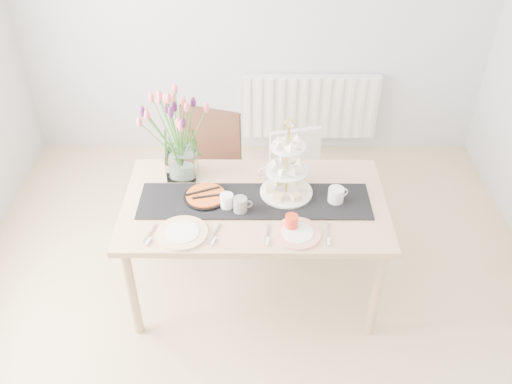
{
  "coord_description": "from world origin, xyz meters",
  "views": [
    {
      "loc": [
        0.03,
        -2.11,
        2.81
      ],
      "look_at": [
        0.02,
        0.41,
        0.86
      ],
      "focal_mm": 38.0,
      "sensor_mm": 36.0,
      "label": 1
    }
  ],
  "objects_px": {
    "mug_orange": "(291,222)",
    "plate_left": "(182,233)",
    "plate_right": "(297,233)",
    "teapot": "(277,172)",
    "cake_stand": "(287,176)",
    "cream_jug": "(336,195)",
    "chair_brown": "(206,163)",
    "dining_table": "(255,211)",
    "mug_white": "(227,201)",
    "tulip_vase": "(178,125)",
    "mug_grey": "(240,205)",
    "radiator": "(310,107)",
    "chair_white": "(298,175)",
    "tart_tin": "(206,197)"
  },
  "relations": [
    {
      "from": "radiator",
      "to": "plate_left",
      "type": "distance_m",
      "value": 2.24
    },
    {
      "from": "chair_brown",
      "to": "cake_stand",
      "type": "distance_m",
      "value": 0.91
    },
    {
      "from": "tart_tin",
      "to": "plate_left",
      "type": "distance_m",
      "value": 0.34
    },
    {
      "from": "radiator",
      "to": "cake_stand",
      "type": "bearing_deg",
      "value": -100.01
    },
    {
      "from": "chair_brown",
      "to": "cake_stand",
      "type": "bearing_deg",
      "value": -31.16
    },
    {
      "from": "tart_tin",
      "to": "plate_left",
      "type": "height_order",
      "value": "tart_tin"
    },
    {
      "from": "dining_table",
      "to": "cream_jug",
      "type": "xyz_separation_m",
      "value": [
        0.49,
        0.0,
        0.12
      ]
    },
    {
      "from": "tulip_vase",
      "to": "plate_right",
      "type": "bearing_deg",
      "value": -39.21
    },
    {
      "from": "mug_white",
      "to": "teapot",
      "type": "bearing_deg",
      "value": 56.81
    },
    {
      "from": "chair_white",
      "to": "mug_white",
      "type": "bearing_deg",
      "value": -136.85
    },
    {
      "from": "chair_brown",
      "to": "plate_right",
      "type": "bearing_deg",
      "value": -41.53
    },
    {
      "from": "cake_stand",
      "to": "dining_table",
      "type": "bearing_deg",
      "value": -158.78
    },
    {
      "from": "cake_stand",
      "to": "cream_jug",
      "type": "distance_m",
      "value": 0.32
    },
    {
      "from": "teapot",
      "to": "plate_left",
      "type": "bearing_deg",
      "value": -142.29
    },
    {
      "from": "teapot",
      "to": "plate_left",
      "type": "relative_size",
      "value": 0.8
    },
    {
      "from": "cake_stand",
      "to": "mug_white",
      "type": "xyz_separation_m",
      "value": [
        -0.36,
        -0.13,
        -0.09
      ]
    },
    {
      "from": "chair_brown",
      "to": "mug_grey",
      "type": "relative_size",
      "value": 9.51
    },
    {
      "from": "dining_table",
      "to": "tulip_vase",
      "type": "relative_size",
      "value": 2.37
    },
    {
      "from": "chair_brown",
      "to": "plate_right",
      "type": "height_order",
      "value": "chair_brown"
    },
    {
      "from": "tulip_vase",
      "to": "mug_grey",
      "type": "relative_size",
      "value": 6.91
    },
    {
      "from": "chair_white",
      "to": "plate_right",
      "type": "bearing_deg",
      "value": -108.28
    },
    {
      "from": "cream_jug",
      "to": "plate_left",
      "type": "distance_m",
      "value": 0.95
    },
    {
      "from": "dining_table",
      "to": "plate_right",
      "type": "xyz_separation_m",
      "value": [
        0.24,
        -0.29,
        0.08
      ]
    },
    {
      "from": "cake_stand",
      "to": "plate_left",
      "type": "relative_size",
      "value": 1.63
    },
    {
      "from": "mug_grey",
      "to": "teapot",
      "type": "bearing_deg",
      "value": 43.35
    },
    {
      "from": "plate_left",
      "to": "chair_brown",
      "type": "bearing_deg",
      "value": 87.4
    },
    {
      "from": "cake_stand",
      "to": "plate_right",
      "type": "xyz_separation_m",
      "value": [
        0.05,
        -0.37,
        -0.13
      ]
    },
    {
      "from": "teapot",
      "to": "chair_brown",
      "type": "bearing_deg",
      "value": 130.58
    },
    {
      "from": "mug_grey",
      "to": "plate_right",
      "type": "xyz_separation_m",
      "value": [
        0.33,
        -0.2,
        -0.04
      ]
    },
    {
      "from": "cake_stand",
      "to": "teapot",
      "type": "xyz_separation_m",
      "value": [
        -0.05,
        0.13,
        -0.06
      ]
    },
    {
      "from": "plate_left",
      "to": "plate_right",
      "type": "xyz_separation_m",
      "value": [
        0.65,
        0.0,
        -0.0
      ]
    },
    {
      "from": "teapot",
      "to": "plate_right",
      "type": "relative_size",
      "value": 0.86
    },
    {
      "from": "cake_stand",
      "to": "tart_tin",
      "type": "distance_m",
      "value": 0.51
    },
    {
      "from": "mug_orange",
      "to": "plate_left",
      "type": "distance_m",
      "value": 0.62
    },
    {
      "from": "dining_table",
      "to": "teapot",
      "type": "height_order",
      "value": "teapot"
    },
    {
      "from": "dining_table",
      "to": "plate_right",
      "type": "bearing_deg",
      "value": -50.64
    },
    {
      "from": "cream_jug",
      "to": "mug_white",
      "type": "relative_size",
      "value": 1.03
    },
    {
      "from": "cake_stand",
      "to": "tart_tin",
      "type": "xyz_separation_m",
      "value": [
        -0.49,
        -0.05,
        -0.12
      ]
    },
    {
      "from": "teapot",
      "to": "plate_left",
      "type": "xyz_separation_m",
      "value": [
        -0.55,
        -0.5,
        -0.07
      ]
    },
    {
      "from": "mug_white",
      "to": "plate_left",
      "type": "bearing_deg",
      "value": -119.22
    },
    {
      "from": "plate_left",
      "to": "teapot",
      "type": "bearing_deg",
      "value": 42.41
    },
    {
      "from": "radiator",
      "to": "chair_white",
      "type": "bearing_deg",
      "value": -99.21
    },
    {
      "from": "mug_white",
      "to": "plate_right",
      "type": "xyz_separation_m",
      "value": [
        0.41,
        -0.24,
        -0.04
      ]
    },
    {
      "from": "chair_white",
      "to": "plate_right",
      "type": "relative_size",
      "value": 2.88
    },
    {
      "from": "chair_brown",
      "to": "cream_jug",
      "type": "bearing_deg",
      "value": -22.19
    },
    {
      "from": "cake_stand",
      "to": "mug_grey",
      "type": "height_order",
      "value": "cake_stand"
    },
    {
      "from": "mug_white",
      "to": "plate_right",
      "type": "height_order",
      "value": "mug_white"
    },
    {
      "from": "plate_right",
      "to": "tulip_vase",
      "type": "bearing_deg",
      "value": 140.79
    },
    {
      "from": "plate_right",
      "to": "plate_left",
      "type": "bearing_deg",
      "value": 180.0
    },
    {
      "from": "radiator",
      "to": "mug_orange",
      "type": "xyz_separation_m",
      "value": [
        -0.28,
        -1.98,
        0.34
      ]
    }
  ]
}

